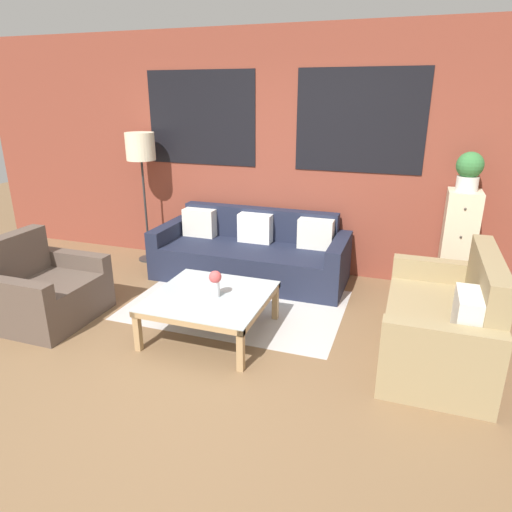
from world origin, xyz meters
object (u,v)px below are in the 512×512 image
couch_dark (251,255)px  flower_vase (215,281)px  floor_lamp (141,152)px  drawer_cabinet (458,245)px  armchair_corner (46,292)px  coffee_table (210,300)px  potted_plant (469,170)px  settee_vintage (443,324)px

couch_dark → flower_vase: (0.18, -1.43, 0.25)m
floor_lamp → drawer_cabinet: 3.82m
armchair_corner → drawer_cabinet: bearing=26.6°
coffee_table → floor_lamp: (-1.61, 1.55, 1.07)m
armchair_corner → floor_lamp: bearing=89.3°
couch_dark → drawer_cabinet: size_ratio=1.94×
couch_dark → coffee_table: 1.42m
coffee_table → drawer_cabinet: bearing=37.5°
floor_lamp → armchair_corner: bearing=-90.7°
floor_lamp → potted_plant: size_ratio=4.21×
coffee_table → potted_plant: potted_plant is taller
coffee_table → potted_plant: size_ratio=2.60×
couch_dark → settee_vintage: bearing=-29.2°
settee_vintage → couch_dark: bearing=150.8°
potted_plant → floor_lamp: bearing=-178.8°
couch_dark → drawer_cabinet: 2.27m
couch_dark → coffee_table: size_ratio=2.22×
armchair_corner → coffee_table: armchair_corner is taller
armchair_corner → floor_lamp: size_ratio=0.57×
floor_lamp → potted_plant: 3.73m
couch_dark → floor_lamp: size_ratio=1.37×
floor_lamp → drawer_cabinet: size_ratio=1.42×
drawer_cabinet → potted_plant: size_ratio=2.96×
potted_plant → drawer_cabinet: bearing=-90.0°
couch_dark → settee_vintage: size_ratio=1.50×
floor_lamp → flower_vase: 2.45m
flower_vase → settee_vintage: bearing=7.9°
floor_lamp → potted_plant: floor_lamp is taller
drawer_cabinet → potted_plant: 0.79m
armchair_corner → floor_lamp: 2.12m
couch_dark → settee_vintage: 2.38m
settee_vintage → flower_vase: size_ratio=6.17×
couch_dark → coffee_table: couch_dark is taller
armchair_corner → couch_dark: bearing=47.6°
settee_vintage → armchair_corner: (-3.59, -0.49, -0.03)m
couch_dark → floor_lamp: 1.87m
coffee_table → couch_dark: bearing=94.8°
drawer_cabinet → flower_vase: drawer_cabinet is taller
settee_vintage → flower_vase: settee_vintage is taller
potted_plant → coffee_table: bearing=-142.5°
settee_vintage → armchair_corner: settee_vintage is taller
armchair_corner → floor_lamp: (0.02, 1.79, 1.13)m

